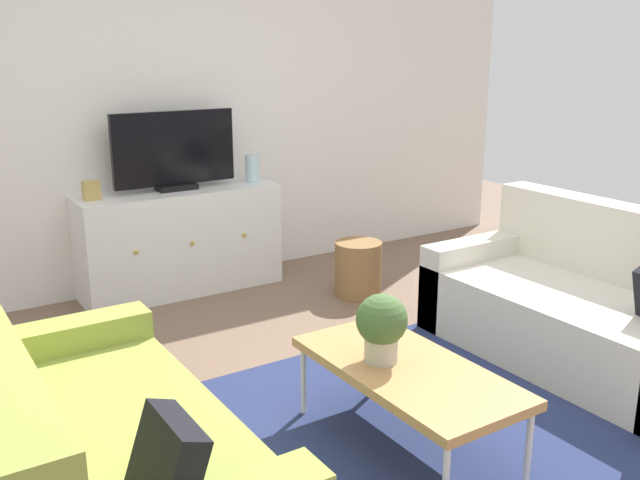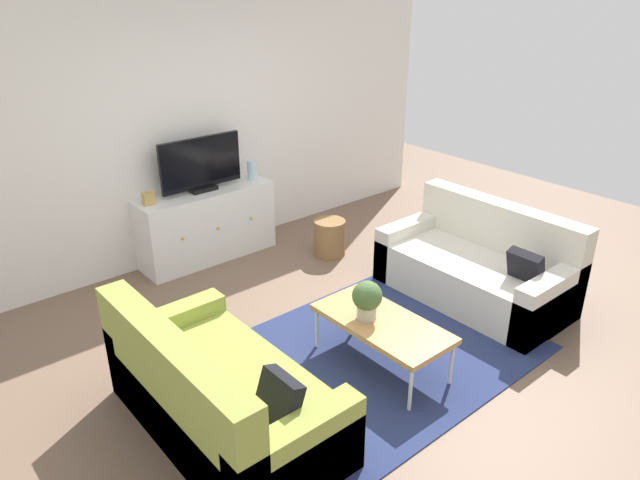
# 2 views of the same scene
# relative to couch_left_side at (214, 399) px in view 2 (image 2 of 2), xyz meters

# --- Properties ---
(ground_plane) EXTENTS (10.00, 10.00, 0.00)m
(ground_plane) POSITION_rel_couch_left_side_xyz_m (1.44, 0.10, -0.28)
(ground_plane) COLOR brown
(wall_back) EXTENTS (6.40, 0.12, 2.70)m
(wall_back) POSITION_rel_couch_left_side_xyz_m (1.44, 2.65, 1.07)
(wall_back) COLOR white
(wall_back) RESTS_ON ground_plane
(area_rug) EXTENTS (2.50, 1.90, 0.01)m
(area_rug) POSITION_rel_couch_left_side_xyz_m (1.44, -0.05, -0.28)
(area_rug) COLOR navy
(area_rug) RESTS_ON ground_plane
(couch_left_side) EXTENTS (0.90, 1.73, 0.87)m
(couch_left_side) POSITION_rel_couch_left_side_xyz_m (0.00, 0.00, 0.00)
(couch_left_side) COLOR olive
(couch_left_side) RESTS_ON ground_plane
(couch_right_side) EXTENTS (0.90, 1.73, 0.87)m
(couch_right_side) POSITION_rel_couch_left_side_xyz_m (2.88, 0.00, 0.00)
(couch_right_side) COLOR beige
(couch_right_side) RESTS_ON ground_plane
(coffee_table) EXTENTS (0.53, 1.09, 0.41)m
(coffee_table) POSITION_rel_couch_left_side_xyz_m (1.38, -0.18, 0.10)
(coffee_table) COLOR #B7844C
(coffee_table) RESTS_ON ground_plane
(potted_plant) EXTENTS (0.23, 0.23, 0.31)m
(potted_plant) POSITION_rel_couch_left_side_xyz_m (1.31, -0.08, 0.30)
(potted_plant) COLOR #B7B2A8
(potted_plant) RESTS_ON coffee_table
(tv_console) EXTENTS (1.45, 0.47, 0.76)m
(tv_console) POSITION_rel_couch_left_side_xyz_m (1.35, 2.37, 0.10)
(tv_console) COLOR white
(tv_console) RESTS_ON ground_plane
(flat_screen_tv) EXTENTS (0.90, 0.16, 0.56)m
(flat_screen_tv) POSITION_rel_couch_left_side_xyz_m (1.35, 2.39, 0.75)
(flat_screen_tv) COLOR black
(flat_screen_tv) RESTS_ON tv_console
(glass_vase) EXTENTS (0.11, 0.11, 0.21)m
(glass_vase) POSITION_rel_couch_left_side_xyz_m (1.96, 2.37, 0.58)
(glass_vase) COLOR silver
(glass_vase) RESTS_ON tv_console
(mantel_clock) EXTENTS (0.11, 0.07, 0.13)m
(mantel_clock) POSITION_rel_couch_left_side_xyz_m (0.74, 2.37, 0.54)
(mantel_clock) COLOR tan
(mantel_clock) RESTS_ON tv_console
(wicker_basket) EXTENTS (0.34, 0.34, 0.40)m
(wicker_basket) POSITION_rel_couch_left_side_xyz_m (2.38, 1.58, -0.08)
(wicker_basket) COLOR olive
(wicker_basket) RESTS_ON ground_plane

